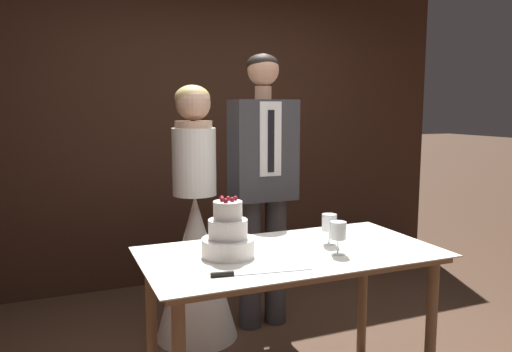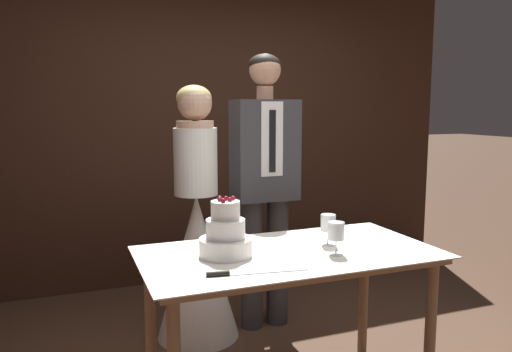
% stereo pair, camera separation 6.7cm
% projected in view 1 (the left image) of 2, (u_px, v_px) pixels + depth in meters
% --- Properties ---
extents(wall_back, '(4.78, 0.12, 2.71)m').
position_uv_depth(wall_back, '(201.00, 126.00, 4.36)').
color(wall_back, '#382116').
rests_on(wall_back, ground_plane).
extents(cake_table, '(1.48, 0.78, 0.80)m').
position_uv_depth(cake_table, '(290.00, 269.00, 2.51)').
color(cake_table, '#8E6B4C').
rests_on(cake_table, ground_plane).
extents(tiered_cake, '(0.26, 0.26, 0.29)m').
position_uv_depth(tiered_cake, '(228.00, 235.00, 2.40)').
color(tiered_cake, white).
rests_on(tiered_cake, cake_table).
extents(cake_knife, '(0.45, 0.09, 0.02)m').
position_uv_depth(cake_knife, '(242.00, 273.00, 2.14)').
color(cake_knife, silver).
rests_on(cake_knife, cake_table).
extents(wine_glass_near, '(0.08, 0.08, 0.16)m').
position_uv_depth(wine_glass_near, '(338.00, 232.00, 2.43)').
color(wine_glass_near, silver).
rests_on(wine_glass_near, cake_table).
extents(wine_glass_middle, '(0.08, 0.08, 0.16)m').
position_uv_depth(wine_glass_middle, '(329.00, 223.00, 2.60)').
color(wine_glass_middle, silver).
rests_on(wine_glass_middle, cake_table).
extents(bride, '(0.54, 0.54, 1.66)m').
position_uv_depth(bride, '(196.00, 246.00, 3.25)').
color(bride, white).
rests_on(bride, ground_plane).
extents(groom, '(0.43, 0.25, 1.87)m').
position_uv_depth(groom, '(263.00, 176.00, 3.38)').
color(groom, '#38383D').
rests_on(groom, ground_plane).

